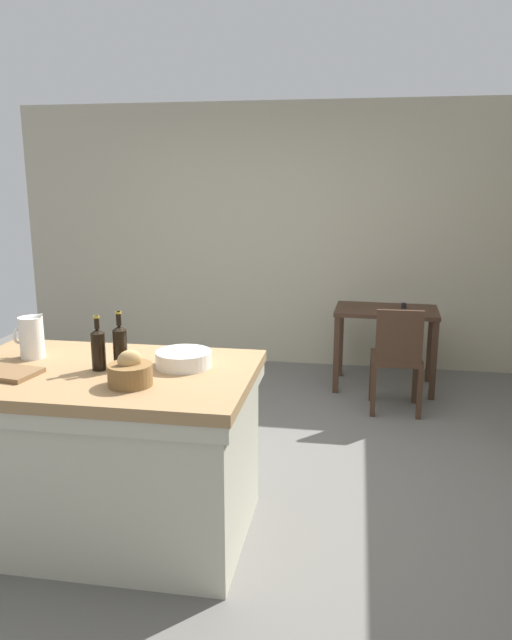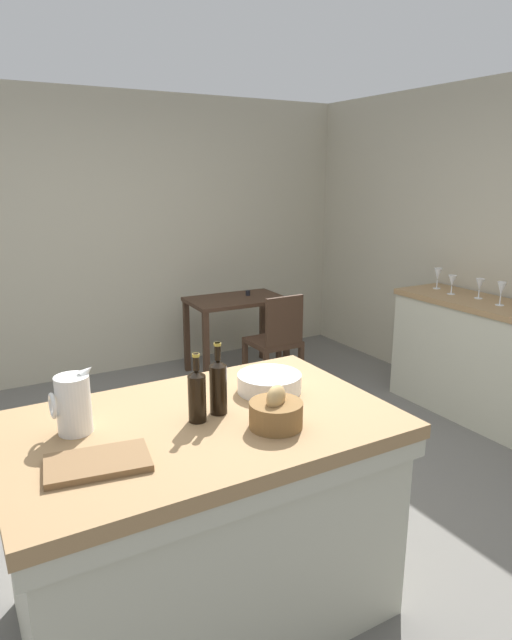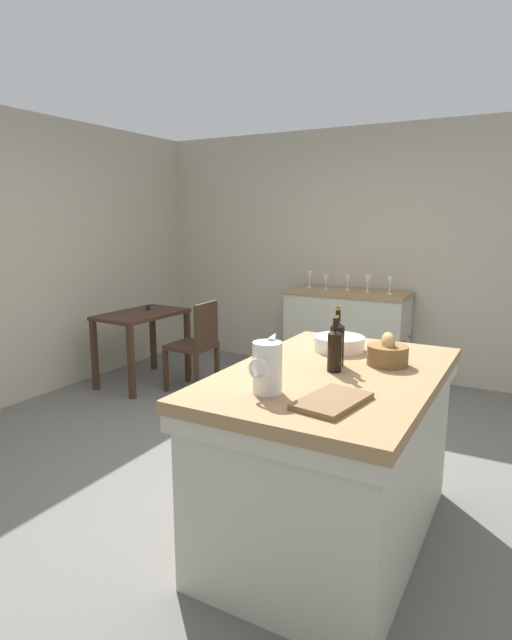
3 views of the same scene
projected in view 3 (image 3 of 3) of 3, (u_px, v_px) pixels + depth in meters
The scene contains 17 objects.
ground_plane at pixel (257, 469), 3.49m from camera, with size 6.76×6.76×0.00m, color #66635E.
wall_right at pixel (376, 253), 5.47m from camera, with size 0.12×5.20×2.60m, color #B2AA93.
island_table at pixel (332, 449), 2.67m from camera, with size 1.55×0.99×0.92m.
side_cabinet at pixel (346, 334), 5.43m from camera, with size 0.52×1.28×0.93m.
writing_desk at pixel (142, 324), 5.22m from camera, with size 0.92×0.60×0.78m.
wooden_chair at pixel (196, 343), 5.01m from camera, with size 0.40×0.40×0.88m.
pitcher at pixel (267, 367), 2.23m from camera, with size 0.17×0.13×0.27m.
wash_bowl at pixel (339, 343), 2.98m from camera, with size 0.29×0.29×0.08m, color white.
bread_basket at pixel (388, 353), 2.68m from camera, with size 0.21×0.21×0.17m.
cutting_board at pixel (332, 401), 2.12m from camera, with size 0.35×0.21×0.02m, color brown.
wine_bottle_dark at pixel (337, 342), 2.65m from camera, with size 0.07×0.07×0.30m.
wine_bottle_amber at pixel (335, 349), 2.55m from camera, with size 0.07×0.07×0.28m.
wine_glass_far_left at pixel (390, 282), 5.08m from camera, with size 0.07×0.07×0.18m.
wine_glass_left at pixel (368, 280), 5.20m from camera, with size 0.07×0.07×0.18m.
wine_glass_middle at pixel (348, 280), 5.36m from camera, with size 0.07×0.07×0.16m.
wine_glass_right at pixel (326, 279), 5.41m from camera, with size 0.07×0.07×0.15m.
wine_glass_far_right at pixel (310, 276), 5.57m from camera, with size 0.07×0.07×0.17m.
Camera 3 is at (-2.83, -1.56, 1.67)m, focal length 29.00 mm.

